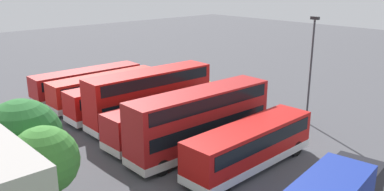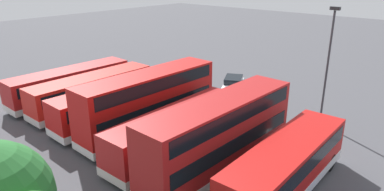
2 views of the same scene
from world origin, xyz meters
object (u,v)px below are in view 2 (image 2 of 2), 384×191
object	(u,v)px
bus_single_deck_seventh	(71,83)
waste_bin_yellow	(201,81)
car_hatchback_silver	(233,84)
bus_double_decker_fourth	(149,101)
lamp_post_tall	(328,59)
bus_single_deck_near_end	(287,166)
bus_single_deck_third	(177,130)
bus_single_deck_sixth	(93,91)
bus_single_deck_fifth	(119,102)
bus_double_decker_second	(220,134)

from	to	relation	value
bus_single_deck_seventh	waste_bin_yellow	size ratio (longest dim) A/B	12.10
bus_single_deck_seventh	car_hatchback_silver	size ratio (longest dim) A/B	2.62
bus_double_decker_fourth	lamp_post_tall	world-z (taller)	lamp_post_tall
bus_single_deck_near_end	bus_single_deck_third	distance (m)	7.54
lamp_post_tall	bus_single_deck_seventh	bearing A→B (deg)	27.18
car_hatchback_silver	waste_bin_yellow	xyz separation A→B (m)	(3.58, 0.75, -0.22)
bus_single_deck_sixth	car_hatchback_silver	size ratio (longest dim) A/B	2.56
bus_double_decker_fourth	lamp_post_tall	bearing A→B (deg)	-132.74
bus_single_deck_seventh	bus_double_decker_fourth	bearing A→B (deg)	-178.84
bus_single_deck_third	car_hatchback_silver	world-z (taller)	bus_single_deck_third
waste_bin_yellow	bus_single_deck_third	bearing A→B (deg)	123.39
bus_single_deck_fifth	car_hatchback_silver	size ratio (longest dim) A/B	2.53
bus_single_deck_fifth	lamp_post_tall	world-z (taller)	lamp_post_tall
bus_single_deck_third	bus_double_decker_second	bearing A→B (deg)	179.68
bus_double_decker_fourth	bus_single_deck_fifth	xyz separation A→B (m)	(3.26, 0.34, -0.83)
bus_double_decker_fourth	bus_single_deck_seventh	distance (m)	10.54
bus_double_decker_second	bus_double_decker_fourth	distance (m)	7.28
bus_double_decker_second	lamp_post_tall	xyz separation A→B (m)	(-1.91, -10.86, 2.77)
bus_double_decker_second	bus_single_deck_seventh	bearing A→B (deg)	-2.53
bus_single_deck_sixth	car_hatchback_silver	xyz separation A→B (m)	(-6.62, -11.81, -0.92)
bus_single_deck_fifth	bus_double_decker_fourth	bearing A→B (deg)	-174.03
bus_single_deck_fifth	bus_single_deck_sixth	size ratio (longest dim) A/B	0.99
bus_single_deck_third	bus_single_deck_seventh	world-z (taller)	same
bus_single_deck_near_end	bus_single_deck_third	bearing A→B (deg)	4.35
bus_single_deck_third	car_hatchback_silver	distance (m)	13.45
bus_single_deck_third	car_hatchback_silver	bearing A→B (deg)	-71.29
lamp_post_tall	waste_bin_yellow	bearing A→B (deg)	-4.79
bus_double_decker_second	bus_single_deck_fifth	size ratio (longest dim) A/B	1.05
bus_single_deck_near_end	bus_single_deck_seventh	bearing A→B (deg)	-0.51
bus_single_deck_seventh	waste_bin_yellow	bearing A→B (deg)	-119.66
bus_single_deck_third	bus_single_deck_sixth	xyz separation A→B (m)	(10.92, -0.90, 0.00)
bus_single_deck_fifth	car_hatchback_silver	distance (m)	12.41
bus_single_deck_near_end	car_hatchback_silver	distance (m)	16.97
bus_single_deck_third	lamp_post_tall	xyz separation A→B (m)	(-5.37, -10.85, 3.60)
bus_double_decker_second	bus_single_deck_fifth	world-z (taller)	bus_double_decker_second
bus_single_deck_seventh	car_hatchback_silver	bearing A→B (deg)	-129.79
bus_double_decker_second	bus_single_deck_seventh	distance (m)	17.76
bus_single_deck_third	bus_double_decker_fourth	size ratio (longest dim) A/B	0.96
car_hatchback_silver	bus_double_decker_fourth	bearing A→B (deg)	92.72
bus_single_deck_third	waste_bin_yellow	bearing A→B (deg)	-56.61
bus_double_decker_second	bus_single_deck_seventh	xyz separation A→B (m)	(17.72, -0.78, -0.83)
car_hatchback_silver	lamp_post_tall	bearing A→B (deg)	169.09
bus_double_decker_fourth	bus_single_deck_seventh	xyz separation A→B (m)	(10.51, 0.21, -0.83)
bus_single_deck_sixth	waste_bin_yellow	bearing A→B (deg)	-105.37
bus_single_deck_near_end	lamp_post_tall	bearing A→B (deg)	-78.23
car_hatchback_silver	lamp_post_tall	xyz separation A→B (m)	(-9.68, 1.86, 4.52)
bus_single_deck_fifth	bus_single_deck_seventh	size ratio (longest dim) A/B	0.96
bus_single_deck_third	lamp_post_tall	bearing A→B (deg)	-116.36
bus_double_decker_second	car_hatchback_silver	world-z (taller)	bus_double_decker_second
bus_single_deck_sixth	lamp_post_tall	distance (m)	19.43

